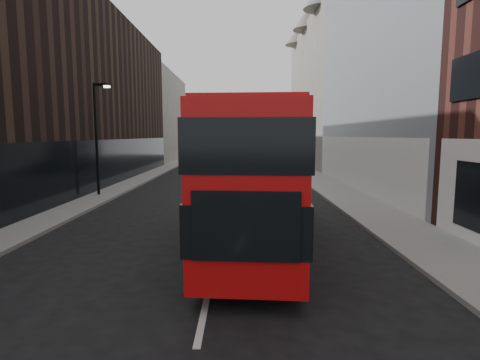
{
  "coord_description": "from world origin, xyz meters",
  "views": [
    {
      "loc": [
        0.81,
        -5.74,
        3.94
      ],
      "look_at": [
        0.8,
        6.22,
        2.5
      ],
      "focal_mm": 28.0,
      "sensor_mm": 36.0,
      "label": 1
    }
  ],
  "objects_px": {
    "red_bus": "(255,170)",
    "car_a": "(271,192)",
    "car_b": "(268,178)",
    "car_c": "(249,167)",
    "street_lamp": "(97,131)",
    "grey_bus": "(242,151)"
  },
  "relations": [
    {
      "from": "car_b",
      "to": "car_c",
      "type": "relative_size",
      "value": 0.84
    },
    {
      "from": "street_lamp",
      "to": "car_c",
      "type": "xyz_separation_m",
      "value": [
        9.91,
        14.27,
        -3.46
      ]
    },
    {
      "from": "red_bus",
      "to": "car_a",
      "type": "relative_size",
      "value": 2.66
    },
    {
      "from": "red_bus",
      "to": "car_b",
      "type": "relative_size",
      "value": 2.89
    },
    {
      "from": "red_bus",
      "to": "car_b",
      "type": "height_order",
      "value": "red_bus"
    },
    {
      "from": "street_lamp",
      "to": "car_a",
      "type": "distance_m",
      "value": 11.69
    },
    {
      "from": "red_bus",
      "to": "car_b",
      "type": "bearing_deg",
      "value": 87.99
    },
    {
      "from": "car_c",
      "to": "car_b",
      "type": "bearing_deg",
      "value": -86.61
    },
    {
      "from": "street_lamp",
      "to": "car_c",
      "type": "bearing_deg",
      "value": 55.23
    },
    {
      "from": "street_lamp",
      "to": "red_bus",
      "type": "xyz_separation_m",
      "value": [
        9.57,
        -10.18,
        -1.5
      ]
    },
    {
      "from": "street_lamp",
      "to": "car_a",
      "type": "bearing_deg",
      "value": -16.57
    },
    {
      "from": "car_b",
      "to": "red_bus",
      "type": "bearing_deg",
      "value": -102.86
    },
    {
      "from": "street_lamp",
      "to": "car_b",
      "type": "relative_size",
      "value": 1.67
    },
    {
      "from": "red_bus",
      "to": "grey_bus",
      "type": "bearing_deg",
      "value": 94.71
    },
    {
      "from": "street_lamp",
      "to": "car_c",
      "type": "relative_size",
      "value": 1.41
    },
    {
      "from": "red_bus",
      "to": "grey_bus",
      "type": "relative_size",
      "value": 1.02
    },
    {
      "from": "street_lamp",
      "to": "grey_bus",
      "type": "xyz_separation_m",
      "value": [
        9.22,
        21.49,
        -2.17
      ]
    },
    {
      "from": "red_bus",
      "to": "car_a",
      "type": "bearing_deg",
      "value": 84.74
    },
    {
      "from": "grey_bus",
      "to": "car_c",
      "type": "xyz_separation_m",
      "value": [
        0.69,
        -7.21,
        -1.29
      ]
    },
    {
      "from": "car_b",
      "to": "car_c",
      "type": "distance_m",
      "value": 9.6
    },
    {
      "from": "red_bus",
      "to": "car_c",
      "type": "distance_m",
      "value": 24.53
    },
    {
      "from": "street_lamp",
      "to": "car_b",
      "type": "xyz_separation_m",
      "value": [
        11.16,
        4.76,
        -3.49
      ]
    }
  ]
}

